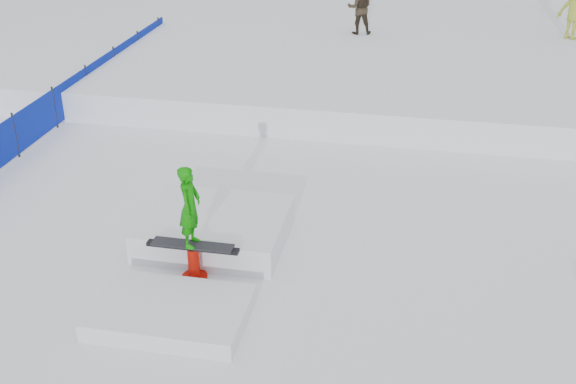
% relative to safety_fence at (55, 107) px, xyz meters
% --- Properties ---
extents(ground, '(120.00, 120.00, 0.00)m').
position_rel_safety_fence_xyz_m(ground, '(6.50, -6.60, -0.55)').
color(ground, white).
extents(snow_midrise, '(50.00, 18.00, 0.80)m').
position_rel_safety_fence_xyz_m(snow_midrise, '(6.50, 9.40, -0.15)').
color(snow_midrise, white).
rests_on(snow_midrise, ground).
extents(safety_fence, '(0.05, 16.00, 1.10)m').
position_rel_safety_fence_xyz_m(safety_fence, '(0.00, 0.00, 0.00)').
color(safety_fence, '#091DA0').
rests_on(safety_fence, ground).
extents(walker_olive, '(0.92, 0.77, 1.70)m').
position_rel_safety_fence_xyz_m(walker_olive, '(6.91, 7.94, 1.10)').
color(walker_olive, black).
rests_on(walker_olive, snow_midrise).
extents(walker_ygreen, '(1.34, 1.21, 1.80)m').
position_rel_safety_fence_xyz_m(walker_ygreen, '(13.74, 8.63, 1.15)').
color(walker_ygreen, olive).
rests_on(walker_ygreen, snow_midrise).
extents(jib_rail_feature, '(2.60, 4.40, 2.11)m').
position_rel_safety_fence_xyz_m(jib_rail_feature, '(5.64, -5.44, -0.25)').
color(jib_rail_feature, white).
rests_on(jib_rail_feature, ground).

